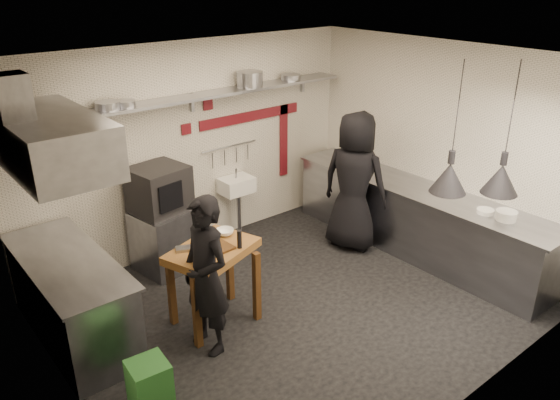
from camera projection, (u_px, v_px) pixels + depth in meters
floor at (295, 306)px, 6.33m from camera, size 5.00×5.00×0.00m
ceiling at (298, 60)px, 5.22m from camera, size 5.00×5.00×0.00m
wall_back at (193, 148)px, 7.27m from camera, size 5.00×0.04×2.80m
wall_front at (472, 275)px, 4.29m from camera, size 5.00×0.04×2.80m
wall_left at (59, 272)px, 4.32m from camera, size 0.04×4.20×2.80m
wall_right at (439, 149)px, 7.24m from camera, size 0.04×4.20×2.80m
red_band_horiz at (251, 116)px, 7.70m from camera, size 1.70×0.02×0.14m
red_band_vert at (284, 141)px, 8.24m from camera, size 0.14×0.02×1.10m
red_tile_a at (208, 105)px, 7.18m from camera, size 0.14×0.02×0.14m
red_tile_b at (186, 129)px, 7.09m from camera, size 0.14×0.02×0.14m
back_shelf at (197, 97)px, 6.86m from camera, size 4.60×0.34×0.04m
shelf_bracket_left at (39, 128)px, 5.89m from camera, size 0.04×0.06×0.24m
shelf_bracket_mid at (192, 102)px, 7.00m from camera, size 0.04×0.06×0.24m
shelf_bracket_right at (302, 84)px, 8.11m from camera, size 0.04×0.06×0.24m
pan_far_left at (107, 105)px, 6.15m from camera, size 0.35×0.35×0.09m
pan_mid_left at (126, 103)px, 6.28m from camera, size 0.29×0.29×0.07m
stock_pot at (250, 79)px, 7.29m from camera, size 0.45×0.45×0.20m
pan_right at (291, 77)px, 7.73m from camera, size 0.33×0.33×0.08m
oven_stand at (166, 239)px, 7.00m from camera, size 0.79×0.74×0.80m
combi_oven at (159, 189)px, 6.75m from camera, size 0.72×0.69×0.58m
oven_door at (169, 195)px, 6.57m from camera, size 0.54×0.12×0.46m
oven_glass at (171, 197)px, 6.52m from camera, size 0.34×0.07×0.34m
hand_sink at (236, 185)px, 7.71m from camera, size 0.46×0.34×0.22m
sink_tap at (236, 173)px, 7.64m from camera, size 0.03×0.03×0.14m
sink_drain at (239, 214)px, 7.85m from camera, size 0.06×0.06×0.66m
utensil_rail at (229, 146)px, 7.59m from camera, size 0.90×0.02×0.02m
counter_right at (415, 220)px, 7.41m from camera, size 0.70×3.80×0.90m
counter_right_top at (419, 189)px, 7.22m from camera, size 0.76×3.90×0.03m
plate_stack at (506, 215)px, 6.29m from camera, size 0.31×0.31×0.11m
small_bowl_right at (485, 211)px, 6.47m from camera, size 0.22×0.22×0.05m
counter_left at (73, 300)px, 5.65m from camera, size 0.70×1.90×0.90m
counter_left_top at (66, 261)px, 5.46m from camera, size 0.76×2.00×0.03m
extractor_hood at (50, 142)px, 5.00m from camera, size 0.78×1.60×0.50m
hood_duct at (13, 103)px, 4.70m from camera, size 0.28×0.28×0.50m
green_bin at (150, 387)px, 4.77m from camera, size 0.36×0.36×0.50m
prep_table at (214, 285)px, 5.89m from camera, size 1.08×0.90×0.92m
cutting_board at (215, 249)px, 5.65m from camera, size 0.39×0.28×0.02m
pepper_mill at (239, 239)px, 5.66m from camera, size 0.07×0.07×0.20m
lemon_a at (209, 257)px, 5.45m from camera, size 0.09×0.09×0.08m
lemon_b at (212, 256)px, 5.47m from camera, size 0.09×0.09×0.07m
veg_ball at (210, 237)px, 5.82m from camera, size 0.11×0.11×0.10m
steel_tray at (184, 249)px, 5.66m from camera, size 0.20×0.17×0.03m
bowl at (225, 232)px, 5.97m from camera, size 0.22×0.22×0.06m
heat_lamp_near at (455, 129)px, 5.59m from camera, size 0.42×0.42×1.41m
heat_lamp_far at (509, 130)px, 5.58m from camera, size 0.43×0.43×1.41m
chef_left at (206, 276)px, 5.34m from camera, size 0.44×0.64×1.67m
chef_right at (354, 182)px, 7.34m from camera, size 0.87×1.08×1.92m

